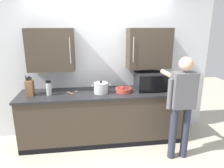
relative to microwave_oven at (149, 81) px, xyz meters
The scene contains 9 objects.
back_wall_tiled 0.93m from the microwave_oven, 160.34° to the left, with size 4.11×0.44×2.51m.
counter_unit 1.03m from the microwave_oven, behind, with size 2.83×0.69×0.90m.
microwave_oven is the anchor object (origin of this frame).
wooden_spoon 1.33m from the microwave_oven, behind, with size 0.20×0.18×0.02m.
stock_pot 0.87m from the microwave_oven, behind, with size 0.34×0.24×0.21m.
knife_block 2.02m from the microwave_oven, behind, with size 0.11×0.15×0.34m.
thermos_flask 1.72m from the microwave_oven, behind, with size 0.09×0.09×0.24m.
fruit_bowl 0.50m from the microwave_oven, 169.64° to the right, with size 0.27×0.27×0.10m.
person_figure 0.77m from the microwave_oven, 69.63° to the right, with size 0.44×0.54×1.59m.
Camera 1 is at (-0.29, -2.42, 2.00)m, focal length 32.75 mm.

